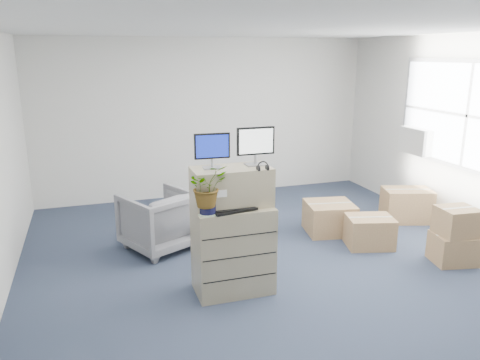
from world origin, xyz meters
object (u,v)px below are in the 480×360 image
(potted_plant, at_px, (207,191))
(monitor_left, at_px, (212,149))
(water_bottle, at_px, (241,194))
(monitor_right, at_px, (256,144))
(filing_cabinet_lower, at_px, (233,249))
(keyboard, at_px, (234,210))
(office_chair, at_px, (159,218))

(potted_plant, bearing_deg, monitor_left, 62.78)
(potted_plant, bearing_deg, water_bottle, 26.67)
(monitor_right, height_order, water_bottle, monitor_right)
(filing_cabinet_lower, xyz_separation_m, water_bottle, (0.11, 0.06, 0.59))
(potted_plant, bearing_deg, keyboard, 4.41)
(filing_cabinet_lower, height_order, monitor_left, monitor_left)
(filing_cabinet_lower, relative_size, water_bottle, 4.37)
(water_bottle, bearing_deg, potted_plant, -153.33)
(water_bottle, bearing_deg, office_chair, 117.47)
(water_bottle, height_order, potted_plant, potted_plant)
(monitor_left, xyz_separation_m, water_bottle, (0.30, -0.02, -0.51))
(keyboard, bearing_deg, potted_plant, 174.27)
(monitor_right, distance_m, potted_plant, 0.75)
(filing_cabinet_lower, xyz_separation_m, office_chair, (-0.59, 1.40, -0.05))
(office_chair, bearing_deg, water_bottle, 91.58)
(monitor_right, relative_size, potted_plant, 0.81)
(water_bottle, bearing_deg, filing_cabinet_lower, -149.64)
(monitor_left, distance_m, office_chair, 1.80)
(keyboard, bearing_deg, monitor_left, 118.05)
(water_bottle, bearing_deg, monitor_left, 176.04)
(water_bottle, bearing_deg, monitor_right, 5.27)
(monitor_right, bearing_deg, monitor_left, 179.40)
(filing_cabinet_lower, bearing_deg, keyboard, -102.59)
(monitor_left, bearing_deg, water_bottle, -0.59)
(filing_cabinet_lower, xyz_separation_m, monitor_right, (0.28, 0.08, 1.13))
(monitor_right, bearing_deg, water_bottle, -174.75)
(office_chair, bearing_deg, monitor_left, 80.83)
(keyboard, xyz_separation_m, potted_plant, (-0.28, -0.02, 0.23))
(water_bottle, distance_m, office_chair, 1.64)
(monitor_right, height_order, potted_plant, monitor_right)
(monitor_right, bearing_deg, filing_cabinet_lower, -164.39)
(office_chair, bearing_deg, potted_plant, 74.24)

